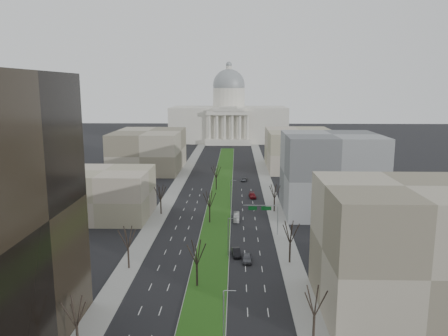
% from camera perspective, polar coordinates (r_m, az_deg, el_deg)
% --- Properties ---
extents(ground, '(600.00, 600.00, 0.00)m').
position_cam_1_polar(ground, '(162.87, -0.32, -2.89)').
color(ground, black).
rests_on(ground, ground).
extents(median, '(8.00, 222.03, 0.20)m').
position_cam_1_polar(median, '(161.86, -0.33, -2.94)').
color(median, '#999993').
rests_on(median, ground).
extents(sidewalk_left, '(5.00, 330.00, 0.15)m').
position_cam_1_polar(sidewalk_left, '(140.45, -7.85, -5.16)').
color(sidewalk_left, gray).
rests_on(sidewalk_left, ground).
extents(sidewalk_right, '(5.00, 330.00, 0.15)m').
position_cam_1_polar(sidewalk_right, '(139.09, 6.58, -5.28)').
color(sidewalk_right, gray).
rests_on(sidewalk_right, ground).
extents(capitol, '(80.00, 46.00, 55.00)m').
position_cam_1_polar(capitol, '(308.69, 0.63, 6.56)').
color(capitol, beige).
rests_on(capitol, ground).
extents(building_beige_left, '(26.00, 22.00, 14.00)m').
position_cam_1_polar(building_beige_left, '(132.80, -15.26, -3.27)').
color(building_beige_left, tan).
rests_on(building_beige_left, ground).
extents(building_tan_right, '(26.00, 24.00, 22.00)m').
position_cam_1_polar(building_tan_right, '(80.16, 21.98, -9.84)').
color(building_tan_right, '#7A715D').
rests_on(building_tan_right, ground).
extents(building_grey_right, '(28.00, 26.00, 24.00)m').
position_cam_1_polar(building_grey_right, '(135.89, 13.74, -0.73)').
color(building_grey_right, slate).
rests_on(building_grey_right, ground).
extents(building_far_left, '(30.00, 40.00, 18.00)m').
position_cam_1_polar(building_far_left, '(204.43, -9.79, 2.29)').
color(building_far_left, '#7A715D').
rests_on(building_far_left, ground).
extents(building_far_right, '(30.00, 40.00, 18.00)m').
position_cam_1_polar(building_far_right, '(207.46, 9.82, 2.41)').
color(building_far_right, tan).
rests_on(building_far_right, ground).
extents(tree_left_near, '(5.10, 5.10, 9.18)m').
position_cam_1_polar(tree_left_near, '(68.28, -18.81, -17.32)').
color(tree_left_near, black).
rests_on(tree_left_near, ground).
extents(tree_left_mid, '(5.40, 5.40, 9.72)m').
position_cam_1_polar(tree_left_mid, '(94.42, -12.47, -8.80)').
color(tree_left_mid, black).
rests_on(tree_left_mid, ground).
extents(tree_left_far, '(5.28, 5.28, 9.50)m').
position_cam_1_polar(tree_left_far, '(132.02, -8.29, -3.15)').
color(tree_left_far, black).
rests_on(tree_left_far, ground).
extents(tree_right_near, '(5.16, 5.16, 9.29)m').
position_cam_1_polar(tree_right_near, '(68.92, 11.78, -16.61)').
color(tree_right_near, black).
rests_on(tree_right_near, ground).
extents(tree_right_mid, '(5.52, 5.52, 9.94)m').
position_cam_1_polar(tree_right_mid, '(96.12, 8.67, -8.21)').
color(tree_right_mid, black).
rests_on(tree_right_mid, ground).
extents(tree_right_far, '(5.04, 5.04, 9.07)m').
position_cam_1_polar(tree_right_far, '(134.54, 6.62, -2.99)').
color(tree_right_far, black).
rests_on(tree_right_far, ground).
extents(tree_median_a, '(5.40, 5.40, 9.72)m').
position_cam_1_polar(tree_median_a, '(84.51, -3.59, -10.91)').
color(tree_median_a, black).
rests_on(tree_median_a, ground).
extents(tree_median_b, '(5.40, 5.40, 9.72)m').
position_cam_1_polar(tree_median_b, '(122.50, -1.90, -4.05)').
color(tree_median_b, black).
rests_on(tree_median_b, ground).
extents(tree_median_c, '(5.40, 5.40, 9.72)m').
position_cam_1_polar(tree_median_c, '(161.46, -1.03, -0.47)').
color(tree_median_c, black).
rests_on(tree_median_c, ground).
extents(streetlamp_median_a, '(1.90, 0.20, 9.16)m').
position_cam_1_polar(streetlamp_median_a, '(67.06, -0.00, -19.01)').
color(streetlamp_median_a, gray).
rests_on(streetlamp_median_a, ground).
extents(streetlamp_median_b, '(1.90, 0.20, 9.16)m').
position_cam_1_polar(streetlamp_median_b, '(99.01, 0.58, -8.96)').
color(streetlamp_median_b, gray).
rests_on(streetlamp_median_b, ground).
extents(streetlamp_median_c, '(1.90, 0.20, 9.16)m').
position_cam_1_polar(streetlamp_median_c, '(137.36, 0.89, -3.37)').
color(streetlamp_median_c, gray).
rests_on(streetlamp_median_c, ground).
extents(mast_arm_signs, '(9.12, 0.24, 8.09)m').
position_cam_1_polar(mast_arm_signs, '(113.19, 5.68, -5.80)').
color(mast_arm_signs, gray).
rests_on(mast_arm_signs, ground).
extents(car_grey_near, '(2.06, 4.94, 1.67)m').
position_cam_1_polar(car_grey_near, '(97.94, 3.03, -11.69)').
color(car_grey_near, '#575860').
rests_on(car_grey_near, ground).
extents(car_black, '(2.39, 5.21, 1.65)m').
position_cam_1_polar(car_black, '(101.17, 1.60, -10.93)').
color(car_black, black).
rests_on(car_black, ground).
extents(car_red, '(2.68, 5.70, 1.61)m').
position_cam_1_polar(car_red, '(151.73, 3.74, -3.61)').
color(car_red, maroon).
rests_on(car_red, ground).
extents(car_grey_far, '(2.83, 4.97, 1.31)m').
position_cam_1_polar(car_grey_far, '(178.05, 2.64, -1.52)').
color(car_grey_far, '#4F5157').
rests_on(car_grey_far, ground).
extents(box_van, '(1.70, 6.94, 1.93)m').
position_cam_1_polar(box_van, '(126.52, 1.64, -6.41)').
color(box_van, silver).
rests_on(box_van, ground).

